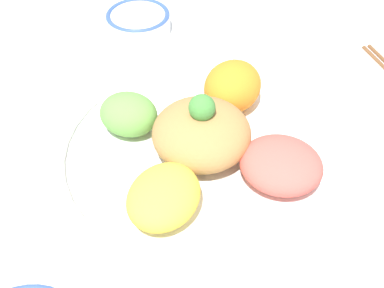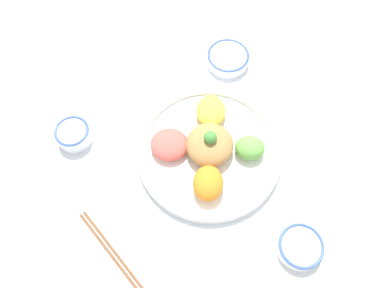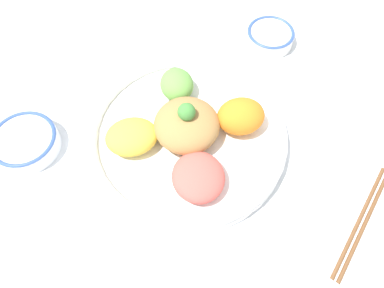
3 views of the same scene
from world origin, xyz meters
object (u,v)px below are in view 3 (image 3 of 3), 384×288
object	(u,v)px
salad_platter	(187,133)
sauce_bowl_dark	(270,36)
rice_bowl_blue	(25,142)
chopsticks_pair_near	(363,221)

from	to	relation	value
salad_platter	sauce_bowl_dark	world-z (taller)	salad_platter
rice_bowl_blue	sauce_bowl_dark	xyz separation A→B (m)	(0.53, -0.13, -0.00)
sauce_bowl_dark	salad_platter	bearing A→B (deg)	-168.09
salad_platter	chopsticks_pair_near	size ratio (longest dim) A/B	1.61
sauce_bowl_dark	chopsticks_pair_near	xyz separation A→B (m)	(-0.20, -0.38, -0.02)
salad_platter	sauce_bowl_dark	distance (m)	0.31
salad_platter	rice_bowl_blue	xyz separation A→B (m)	(-0.22, 0.19, -0.01)
rice_bowl_blue	chopsticks_pair_near	distance (m)	0.60
sauce_bowl_dark	chopsticks_pair_near	size ratio (longest dim) A/B	0.45
salad_platter	chopsticks_pair_near	distance (m)	0.33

